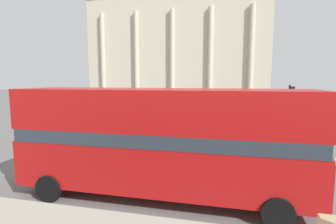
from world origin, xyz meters
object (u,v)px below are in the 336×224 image
(pedestrian_blue, at_px, (94,140))
(pedestrian_black, at_px, (326,117))
(plaza_building_left, at_px, (179,51))
(traffic_light_mid, at_px, (290,107))
(double_decker_bus, at_px, (161,139))
(car_black, at_px, (166,117))
(pedestrian_white, at_px, (289,135))
(car_maroon, at_px, (221,128))
(pedestrian_olive, at_px, (109,138))

(pedestrian_blue, xyz_separation_m, pedestrian_black, (15.65, 12.86, -0.03))
(pedestrian_blue, distance_m, pedestrian_black, 20.26)
(plaza_building_left, xyz_separation_m, traffic_light_mid, (13.92, -36.02, -7.50))
(double_decker_bus, bearing_deg, car_black, 110.58)
(traffic_light_mid, relative_size, pedestrian_blue, 2.29)
(pedestrian_blue, distance_m, pedestrian_white, 11.48)
(pedestrian_white, bearing_deg, car_black, -105.65)
(double_decker_bus, bearing_deg, plaza_building_left, 107.42)
(double_decker_bus, bearing_deg, traffic_light_mid, 62.41)
(plaza_building_left, height_order, pedestrian_black, plaza_building_left)
(plaza_building_left, xyz_separation_m, pedestrian_white, (13.82, -36.75, -9.09))
(car_black, xyz_separation_m, pedestrian_black, (14.49, 0.96, 0.28))
(traffic_light_mid, bearing_deg, plaza_building_left, 111.13)
(car_maroon, relative_size, pedestrian_blue, 2.40)
(plaza_building_left, height_order, car_maroon, plaza_building_left)
(traffic_light_mid, xyz_separation_m, pedestrian_black, (4.74, 8.24, -1.63))
(traffic_light_mid, bearing_deg, car_maroon, 152.58)
(plaza_building_left, height_order, pedestrian_white, plaza_building_left)
(double_decker_bus, height_order, car_maroon, double_decker_bus)
(double_decker_bus, bearing_deg, car_maroon, 88.08)
(traffic_light_mid, bearing_deg, pedestrian_blue, -157.05)
(car_maroon, height_order, pedestrian_olive, pedestrian_olive)
(double_decker_bus, relative_size, car_black, 2.48)
(pedestrian_olive, xyz_separation_m, pedestrian_black, (14.98, 12.38, -0.04))
(pedestrian_olive, relative_size, pedestrian_black, 1.03)
(car_maroon, height_order, pedestrian_blue, pedestrian_blue)
(double_decker_bus, xyz_separation_m, car_maroon, (1.77, 10.81, -1.52))
(plaza_building_left, bearing_deg, pedestrian_black, -56.10)
(traffic_light_mid, height_order, pedestrian_white, traffic_light_mid)
(car_maroon, bearing_deg, traffic_light_mid, -137.78)
(pedestrian_white, distance_m, pedestrian_olive, 10.69)
(double_decker_bus, height_order, pedestrian_blue, double_decker_bus)
(traffic_light_mid, xyz_separation_m, car_black, (-9.75, 7.28, -1.91))
(plaza_building_left, bearing_deg, traffic_light_mid, -68.87)
(plaza_building_left, bearing_deg, pedestrian_olive, -84.76)
(car_black, xyz_separation_m, pedestrian_olive, (-0.50, -11.42, 0.32))
(pedestrian_olive, bearing_deg, double_decker_bus, 71.40)
(car_black, bearing_deg, car_maroon, -49.15)
(double_decker_bus, distance_m, pedestrian_black, 20.03)
(car_maroon, relative_size, pedestrian_olive, 2.38)
(double_decker_bus, xyz_separation_m, pedestrian_blue, (-4.89, 3.99, -1.21))
(car_maroon, xyz_separation_m, pedestrian_black, (8.99, 6.03, 0.28))
(pedestrian_blue, height_order, pedestrian_white, pedestrian_white)
(pedestrian_white, xyz_separation_m, pedestrian_black, (4.85, 8.97, -0.03))
(plaza_building_left, distance_m, pedestrian_olive, 41.34)
(car_maroon, distance_m, pedestrian_blue, 9.54)
(plaza_building_left, distance_m, car_maroon, 36.41)
(double_decker_bus, distance_m, traffic_light_mid, 10.51)
(plaza_building_left, bearing_deg, car_black, -81.73)
(double_decker_bus, distance_m, car_maroon, 11.06)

